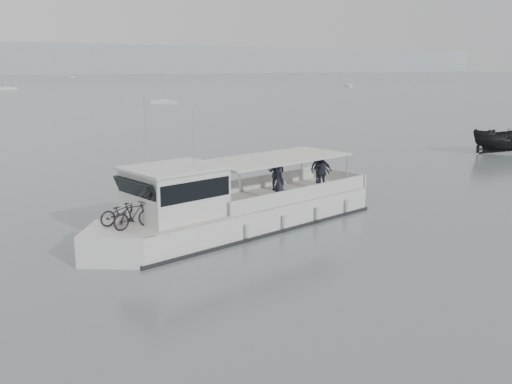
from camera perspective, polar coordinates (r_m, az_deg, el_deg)
ground at (r=29.54m, az=5.52°, el=-1.97°), size 1400.00×1400.00×0.00m
tour_boat at (r=25.59m, az=-3.14°, el=-1.78°), size 15.32×5.76×6.37m
dark_motorboat at (r=53.48m, az=23.74°, el=4.79°), size 6.42×4.83×2.34m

